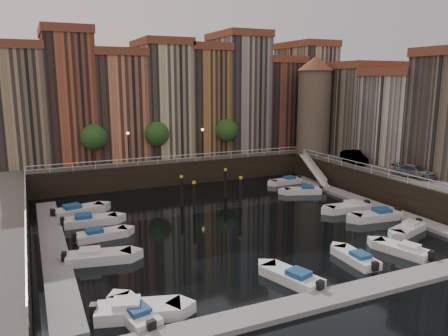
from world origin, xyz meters
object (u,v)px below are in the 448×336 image
corner_tower (314,104)px  car_c (414,172)px  boat_left_2 (100,235)px  car_a (354,157)px  car_b (354,158)px  gangway (314,168)px  boat_left_1 (97,257)px  boat_left_0 (136,310)px  mooring_pilings (211,192)px

corner_tower → car_c: bearing=-87.7°
boat_left_2 → car_c: bearing=-11.0°
car_a → car_b: (-0.69, -0.68, 0.12)m
car_a → car_c: car_a is taller
gangway → boat_left_1: (-30.43, -14.94, -1.52)m
corner_tower → car_a: (0.96, -7.85, -6.52)m
boat_left_1 → boat_left_2: bearing=90.0°
gangway → boat_left_2: (-29.48, -9.99, -1.56)m
car_a → car_b: car_b is taller
gangway → car_c: 13.79m
boat_left_0 → boat_left_2: (0.08, 13.94, -0.04)m
corner_tower → boat_left_2: (-32.38, -14.49, -9.84)m
gangway → car_a: (3.86, -3.35, 1.76)m
car_b → car_c: bearing=-71.9°
gangway → boat_left_2: 31.16m
gangway → car_a: bearing=-40.9°
corner_tower → boat_left_2: corner_tower is taller
boat_left_0 → car_c: 35.00m
boat_left_1 → car_a: bearing=29.5°
gangway → car_c: car_c is taller
boat_left_2 → mooring_pilings: bearing=16.9°
boat_left_0 → car_a: bearing=47.7°
corner_tower → boat_left_2: 36.81m
boat_left_1 → boat_left_2: size_ratio=1.11×
boat_left_2 → car_b: 33.36m
corner_tower → car_c: 18.88m
gangway → boat_left_1: 33.93m
mooring_pilings → car_c: 22.24m
corner_tower → boat_left_0: corner_tower is taller
boat_left_0 → boat_left_1: (-0.87, 8.99, -0.01)m
car_c → boat_left_1: bearing=163.2°
mooring_pilings → boat_left_1: mooring_pilings is taller
car_a → gangway: bearing=148.4°
car_a → car_c: 9.86m
boat_left_2 → boat_left_1: bearing=-106.3°
mooring_pilings → boat_left_0: (-12.65, -19.12, -1.25)m
boat_left_2 → car_c: size_ratio=1.04×
car_b → boat_left_0: bearing=-133.3°
mooring_pilings → boat_left_2: (-12.57, -5.18, -1.29)m
boat_left_0 → car_b: bearing=47.4°
mooring_pilings → boat_left_2: mooring_pilings is taller
mooring_pilings → car_b: 20.20m
boat_left_1 → boat_left_2: 5.04m
boat_left_2 → car_b: bearing=4.9°
boat_left_1 → boat_left_0: bearing=-73.6°
mooring_pilings → boat_left_2: size_ratio=1.33×
boat_left_0 → mooring_pilings: bearing=72.6°
corner_tower → boat_left_2: size_ratio=2.96×
boat_left_0 → boat_left_2: 13.94m
corner_tower → car_c: (0.70, -17.70, -6.54)m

